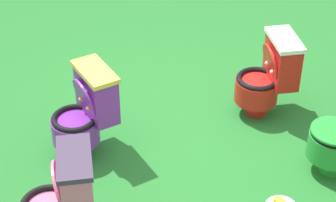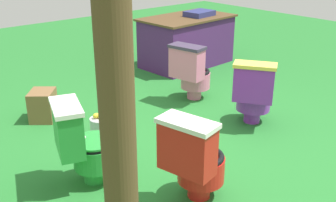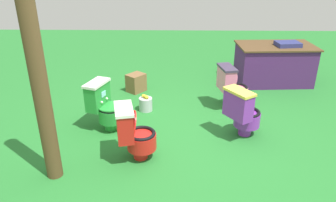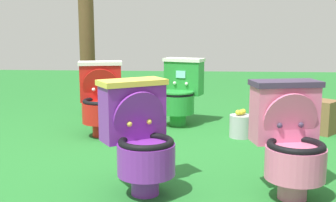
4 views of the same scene
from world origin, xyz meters
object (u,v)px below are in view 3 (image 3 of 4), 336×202
toilet_pink (232,86)px  toilet_red (134,133)px  toilet_green (105,106)px  small_crate (136,83)px  vendor_table (274,64)px  lemon_bucket (146,104)px  toilet_purple (243,112)px  wooden_post (40,88)px

toilet_pink → toilet_red: bearing=-54.9°
toilet_green → small_crate: bearing=-172.1°
toilet_red → vendor_table: 3.67m
lemon_bucket → toilet_red: bearing=-91.0°
toilet_purple → small_crate: toilet_purple is taller
small_crate → toilet_purple: bearing=-43.9°
toilet_pink → toilet_purple: bearing=-11.6°
toilet_green → lemon_bucket: 0.85m
toilet_pink → lemon_bucket: size_ratio=2.63×
vendor_table → lemon_bucket: size_ratio=5.46×
toilet_green → lemon_bucket: (0.53, 0.62, -0.25)m
toilet_red → small_crate: (-0.22, 2.20, -0.20)m
vendor_table → small_crate: vendor_table is taller
toilet_red → vendor_table: vendor_table is taller
lemon_bucket → wooden_post: bearing=-117.9°
toilet_pink → small_crate: (-1.67, 0.65, -0.20)m
toilet_green → wooden_post: (-0.40, -1.14, 0.74)m
toilet_red → lemon_bucket: toilet_red is taller
toilet_purple → toilet_green: bearing=-128.5°
small_crate → toilet_red: bearing=-84.3°
lemon_bucket → small_crate: bearing=106.7°
toilet_green → toilet_red: 0.92m
toilet_pink → small_crate: bearing=-123.1°
small_crate → lemon_bucket: (0.25, -0.82, -0.05)m
toilet_purple → wooden_post: 2.65m
lemon_bucket → toilet_green: bearing=-130.8°
toilet_pink → vendor_table: size_ratio=0.48×
small_crate → lemon_bucket: size_ratio=1.22×
toilet_green → toilet_pink: (1.96, 0.78, 0.00)m
vendor_table → toilet_pink: bearing=-131.0°
toilet_green → toilet_red: size_ratio=1.00×
toilet_red → lemon_bucket: size_ratio=2.63×
toilet_red → lemon_bucket: 1.41m
toilet_green → lemon_bucket: bearing=158.4°
toilet_pink → vendor_table: 1.55m
toilet_green → vendor_table: size_ratio=0.48×
toilet_red → wooden_post: 1.22m
toilet_green → toilet_purple: (1.96, -0.18, 0.00)m
toilet_red → lemon_bucket: bearing=166.7°
toilet_pink → wooden_post: bearing=-62.7°
toilet_red → toilet_pink: same height
small_crate → lemon_bucket: small_crate is taller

